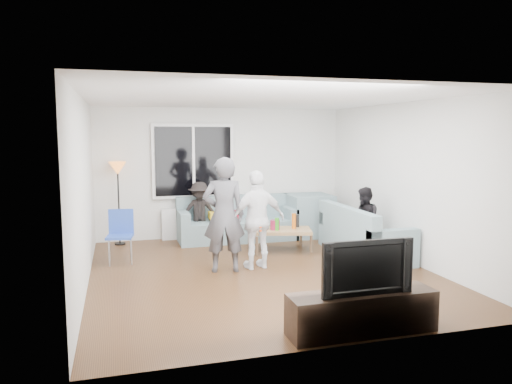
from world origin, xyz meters
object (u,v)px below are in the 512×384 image
object	(u,v)px
sofa_back_section	(237,219)
coffee_table	(280,240)
player_left	(224,215)
sofa_right_section	(365,231)
side_chair	(120,237)
spectator_back	(200,212)
floor_lamp	(119,204)
tv_console	(362,313)
player_right	(258,220)
spectator_right	(364,221)
television	(363,265)

from	to	relation	value
sofa_back_section	coffee_table	distance (m)	1.25
sofa_back_section	player_left	distance (m)	2.27
sofa_right_section	side_chair	size ratio (longest dim) A/B	2.33
player_left	spectator_back	world-z (taller)	player_left
floor_lamp	player_left	xyz separation A→B (m)	(1.52, -2.32, 0.09)
floor_lamp	player_left	distance (m)	2.78
sofa_back_section	tv_console	distance (m)	4.78
sofa_right_section	player_right	xyz separation A→B (m)	(-2.01, -0.29, 0.34)
player_left	sofa_back_section	bearing A→B (deg)	-100.34
sofa_right_section	spectator_back	xyz separation A→B (m)	(-2.57, 1.81, 0.16)
spectator_right	television	world-z (taller)	spectator_right
player_left	sofa_right_section	bearing A→B (deg)	-164.32
coffee_table	spectator_right	world-z (taller)	spectator_right
sofa_back_section	side_chair	size ratio (longest dim) A/B	2.67
spectator_right	spectator_back	xyz separation A→B (m)	(-2.57, 1.79, -0.00)
side_chair	spectator_right	distance (m)	4.11
sofa_back_section	floor_lamp	size ratio (longest dim) A/B	1.47
sofa_right_section	television	bearing A→B (deg)	151.26
sofa_right_section	television	distance (m)	3.43
side_chair	floor_lamp	bearing A→B (deg)	99.29
sofa_right_section	player_left	bearing A→B (deg)	97.41
side_chair	spectator_back	size ratio (longest dim) A/B	0.73
side_chair	spectator_right	bearing A→B (deg)	1.28
sofa_back_section	floor_lamp	xyz separation A→B (m)	(-2.23, 0.21, 0.36)
sofa_back_section	spectator_back	xyz separation A→B (m)	(-0.73, 0.03, 0.16)
sofa_back_section	side_chair	xyz separation A→B (m)	(-2.23, -1.18, 0.01)
spectator_right	television	distance (m)	3.44
sofa_back_section	sofa_right_section	xyz separation A→B (m)	(1.84, -1.78, 0.00)
floor_lamp	player_right	xyz separation A→B (m)	(2.06, -2.28, -0.01)
sofa_back_section	player_right	xyz separation A→B (m)	(-0.17, -2.07, 0.34)
spectator_back	spectator_right	bearing A→B (deg)	-34.17
sofa_right_section	television	world-z (taller)	television
floor_lamp	player_left	size ratio (longest dim) A/B	0.89
tv_console	television	world-z (taller)	television
player_left	spectator_right	xyz separation A→B (m)	(2.55, 0.35, -0.28)
sofa_right_section	player_left	distance (m)	2.61
side_chair	television	xyz separation A→B (m)	(2.43, -3.59, 0.30)
side_chair	floor_lamp	distance (m)	1.44
television	floor_lamp	bearing A→B (deg)	115.98
coffee_table	tv_console	distance (m)	3.68
sofa_back_section	tv_console	xyz separation A→B (m)	(0.20, -4.77, -0.20)
player_left	player_right	size ratio (longest dim) A/B	1.14
sofa_back_section	player_right	world-z (taller)	player_right
sofa_right_section	spectator_right	xyz separation A→B (m)	(0.00, 0.02, 0.16)
sofa_back_section	floor_lamp	world-z (taller)	floor_lamp
television	tv_console	bearing A→B (deg)	0.00
player_left	spectator_back	xyz separation A→B (m)	(-0.02, 2.14, -0.29)
side_chair	floor_lamp	world-z (taller)	floor_lamp
sofa_back_section	player_left	xyz separation A→B (m)	(-0.71, -2.11, 0.45)
sofa_right_section	side_chair	bearing A→B (deg)	81.70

